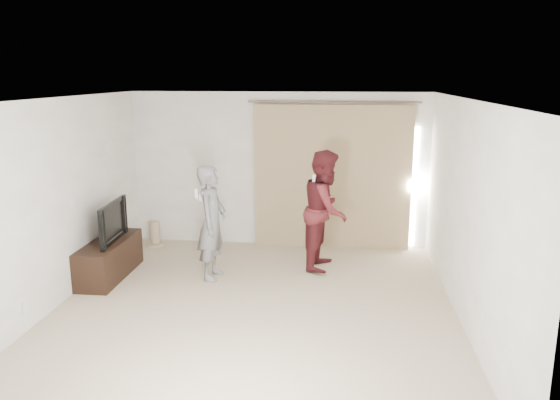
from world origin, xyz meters
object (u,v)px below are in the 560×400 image
Objects in this scene: tv_console at (109,259)px; person_woman at (326,210)px; person_man at (212,222)px; tv at (107,222)px.

person_woman is (3.10, 0.76, 0.63)m from tv_console.
tv_console is 3.25m from person_woman.
tv_console is 1.61m from person_man.
tv_console is at bearing 176.76° from tv.
person_woman is at bearing 21.34° from person_man.
tv is 3.19m from person_woman.
tv is 0.56× the size of person_woman.
person_man is (1.50, 0.14, -0.00)m from tv.
person_man is at bearing 5.20° from tv_console.
person_man is at bearing -88.04° from tv.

